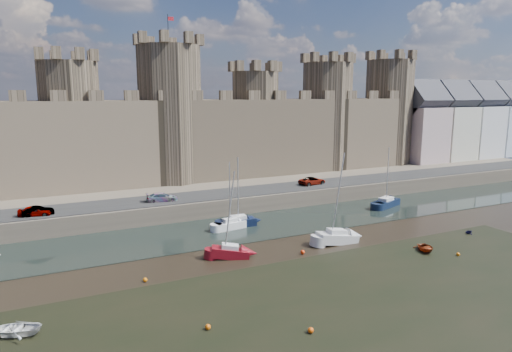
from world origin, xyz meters
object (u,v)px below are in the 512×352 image
Objects in this scene: sailboat_5 at (337,237)px; car_3 at (312,181)px; car_1 at (38,211)px; car_0 at (35,211)px; sailboat_2 at (230,224)px; sailboat_1 at (238,221)px; sailboat_4 at (230,252)px; sailboat_3 at (386,202)px; car_2 at (162,197)px.

car_3 is at bearing 68.14° from sailboat_5.
sailboat_5 is (32.03, -18.88, -2.34)m from car_1.
car_3 is at bearing -75.93° from car_0.
sailboat_2 is (-18.99, -9.91, -2.42)m from car_3.
car_0 is 1.03× the size of car_1.
sailboat_1 is 11.69m from sailboat_4.
sailboat_1 is 25.23m from sailboat_3.
sailboat_3 is 0.97× the size of sailboat_4.
sailboat_4 is at bearing 178.42° from sailboat_3.
sailboat_5 reaches higher than sailboat_1.
sailboat_2 is (-1.44, -0.63, -0.01)m from sailboat_1.
sailboat_5 reaches higher than car_3.
car_1 is 25.97m from sailboat_4.
sailboat_5 reaches higher than sailboat_3.
sailboat_3 is (25.23, -0.23, -0.02)m from sailboat_1.
car_1 is 25.35m from sailboat_1.
sailboat_5 is at bearing -133.15° from car_2.
car_1 is 0.78× the size of car_3.
car_1 is 49.98m from sailboat_3.
car_0 is 16.30m from car_2.
sailboat_4 reaches higher than sailboat_2.
car_0 is 0.40× the size of sailboat_4.
car_0 reaches higher than car_1.
car_0 is 42.03m from car_3.
car_3 is (42.00, 1.75, 0.01)m from car_0.
car_2 is (16.28, 0.83, -0.03)m from car_0.
sailboat_4 is at bearing -119.84° from sailboat_2.
sailboat_1 is 1.00× the size of sailboat_3.
car_3 is 0.51× the size of sailboat_1.
car_1 is at bearing 83.27° from car_3.
car_2 is 0.46× the size of sailboat_3.
sailboat_2 is 0.93× the size of sailboat_4.
sailboat_2 is at bearing 134.43° from sailboat_5.
car_2 is at bearing 119.31° from sailboat_2.
car_0 is at bearing 152.95° from sailboat_2.
car_2 is 0.46× the size of sailboat_1.
sailboat_4 is at bearing -164.15° from car_2.
car_0 is 0.89× the size of car_2.
car_3 is 0.50× the size of sailboat_4.
car_3 is 30.32m from sailboat_4.
car_3 reaches higher than car_2.
sailboat_1 is 0.97× the size of sailboat_4.
sailboat_5 is (16.11, -19.67, -2.35)m from car_2.
car_0 is 0.35× the size of sailboat_5.
car_0 is 0.37m from car_1.
sailboat_5 reaches higher than sailboat_2.
sailboat_2 is (6.73, -8.98, -2.39)m from car_2.
sailboat_5 is at bearing -51.09° from sailboat_1.
sailboat_5 is at bearing -121.17° from car_1.
car_2 is (15.91, 0.79, 0.01)m from car_1.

